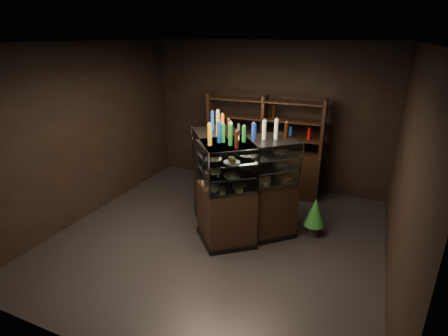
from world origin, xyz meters
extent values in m
plane|color=black|center=(0.00, 0.00, 0.00)|extent=(5.00, 5.00, 0.00)
cube|color=black|center=(0.00, 2.50, 1.50)|extent=(5.00, 0.02, 3.00)
cube|color=black|center=(0.00, -2.50, 1.50)|extent=(5.00, 0.02, 3.00)
cube|color=black|center=(2.50, 0.00, 1.50)|extent=(0.02, 5.00, 3.00)
cube|color=black|center=(-2.50, 0.00, 1.50)|extent=(0.02, 5.00, 3.00)
cube|color=black|center=(0.00, 0.00, 3.00)|extent=(5.00, 5.00, 0.02)
cube|color=black|center=(0.38, 0.26, 0.47)|extent=(1.55, 1.51, 0.94)
cube|color=black|center=(0.38, 0.26, 0.04)|extent=(1.60, 1.56, 0.08)
cube|color=black|center=(0.38, 0.26, 1.58)|extent=(1.55, 1.51, 0.06)
cube|color=silver|center=(0.38, 0.26, 0.95)|extent=(1.47, 1.43, 0.02)
cube|color=silver|center=(0.38, 0.26, 1.18)|extent=(1.47, 1.43, 0.02)
cube|color=silver|center=(0.38, 0.26, 1.38)|extent=(1.47, 1.43, 0.02)
cube|color=white|center=(0.64, -0.01, 1.28)|extent=(1.06, 0.99, 0.67)
cylinder|color=silver|center=(1.16, 0.49, 1.28)|extent=(0.03, 0.03, 0.69)
cylinder|color=silver|center=(0.10, -0.49, 1.28)|extent=(0.03, 0.03, 0.69)
cube|color=black|center=(-0.05, 0.30, 0.47)|extent=(1.45, 1.59, 0.94)
cube|color=black|center=(-0.05, 0.30, 0.04)|extent=(1.49, 1.63, 0.08)
cube|color=black|center=(-0.05, 0.30, 1.58)|extent=(1.45, 1.59, 0.06)
cube|color=silver|center=(-0.05, 0.30, 0.95)|extent=(1.37, 1.50, 0.02)
cube|color=silver|center=(-0.05, 0.30, 1.18)|extent=(1.37, 1.50, 0.02)
cube|color=silver|center=(-0.05, 0.30, 1.38)|extent=(1.37, 1.50, 0.02)
cube|color=white|center=(-0.35, 0.07, 1.28)|extent=(0.88, 1.15, 0.67)
cylinder|color=silver|center=(0.10, -0.49, 1.28)|extent=(0.03, 0.03, 0.69)
cylinder|color=silver|center=(-0.78, 0.65, 1.28)|extent=(0.03, 0.03, 0.69)
cube|color=gold|center=(-0.04, -0.18, 0.99)|extent=(0.19, 0.19, 0.06)
cube|color=gold|center=(0.26, 0.10, 0.99)|extent=(0.19, 0.19, 0.06)
cube|color=gold|center=(0.56, 0.37, 0.99)|extent=(0.19, 0.19, 0.06)
cube|color=gold|center=(0.85, 0.65, 0.99)|extent=(0.19, 0.19, 0.06)
cylinder|color=white|center=(-0.02, -0.11, 1.19)|extent=(0.24, 0.24, 0.02)
cube|color=gold|center=(-0.02, -0.11, 1.23)|extent=(0.18, 0.18, 0.05)
cylinder|color=white|center=(0.38, 0.26, 1.19)|extent=(0.24, 0.24, 0.02)
cube|color=gold|center=(0.38, 0.26, 1.23)|extent=(0.18, 0.18, 0.05)
cylinder|color=white|center=(0.79, 0.64, 1.19)|extent=(0.24, 0.24, 0.02)
cube|color=gold|center=(0.79, 0.64, 1.23)|extent=(0.18, 0.18, 0.05)
cylinder|color=white|center=(-0.02, -0.11, 1.39)|extent=(0.24, 0.24, 0.02)
cube|color=gold|center=(-0.02, -0.11, 1.43)|extent=(0.18, 0.18, 0.05)
cylinder|color=white|center=(0.38, 0.26, 1.39)|extent=(0.24, 0.24, 0.02)
cube|color=gold|center=(0.38, 0.26, 1.43)|extent=(0.18, 0.18, 0.05)
cylinder|color=white|center=(0.79, 0.64, 1.39)|extent=(0.24, 0.24, 0.02)
cube|color=gold|center=(0.79, 0.64, 1.43)|extent=(0.18, 0.18, 0.05)
cube|color=gold|center=(-0.45, 0.76, 0.99)|extent=(0.18, 0.20, 0.06)
cube|color=gold|center=(-0.20, 0.44, 0.99)|extent=(0.18, 0.20, 0.06)
cube|color=gold|center=(0.04, 0.12, 0.99)|extent=(0.18, 0.20, 0.06)
cube|color=gold|center=(0.29, -0.20, 0.99)|extent=(0.18, 0.20, 0.06)
cylinder|color=white|center=(-0.38, 0.74, 1.19)|extent=(0.24, 0.24, 0.02)
cube|color=gold|center=(-0.38, 0.74, 1.23)|extent=(0.17, 0.19, 0.05)
cylinder|color=white|center=(-0.05, 0.30, 1.19)|extent=(0.24, 0.24, 0.02)
cube|color=gold|center=(-0.05, 0.30, 1.23)|extent=(0.17, 0.19, 0.05)
cylinder|color=white|center=(0.28, -0.14, 1.19)|extent=(0.24, 0.24, 0.02)
cube|color=gold|center=(0.28, -0.14, 1.23)|extent=(0.17, 0.19, 0.05)
cylinder|color=white|center=(-0.38, 0.74, 1.39)|extent=(0.24, 0.24, 0.02)
cube|color=gold|center=(-0.38, 0.74, 1.43)|extent=(0.17, 0.19, 0.05)
cylinder|color=white|center=(-0.05, 0.30, 1.39)|extent=(0.24, 0.24, 0.02)
cube|color=gold|center=(-0.05, 0.30, 1.43)|extent=(0.17, 0.19, 0.05)
cylinder|color=white|center=(0.28, -0.14, 1.39)|extent=(0.24, 0.24, 0.02)
cube|color=gold|center=(0.28, -0.14, 1.43)|extent=(0.17, 0.19, 0.05)
cylinder|color=black|center=(-0.06, -0.15, 1.75)|extent=(0.06, 0.06, 0.28)
cylinder|color=silver|center=(-0.06, -0.15, 1.90)|extent=(0.03, 0.03, 0.02)
cylinder|color=silver|center=(0.07, -0.03, 1.75)|extent=(0.06, 0.06, 0.28)
cylinder|color=silver|center=(0.07, -0.03, 1.90)|extent=(0.03, 0.03, 0.02)
cylinder|color=#D8590A|center=(0.19, 0.09, 1.75)|extent=(0.06, 0.06, 0.28)
cylinder|color=silver|center=(0.19, 0.09, 1.90)|extent=(0.03, 0.03, 0.02)
cylinder|color=#B20C0A|center=(0.32, 0.20, 1.75)|extent=(0.06, 0.06, 0.28)
cylinder|color=silver|center=(0.32, 0.20, 1.90)|extent=(0.03, 0.03, 0.02)
cylinder|color=yellow|center=(0.45, 0.32, 1.75)|extent=(0.06, 0.06, 0.28)
cylinder|color=silver|center=(0.45, 0.32, 1.90)|extent=(0.03, 0.03, 0.02)
cylinder|color=#0F38B2|center=(0.57, 0.44, 1.75)|extent=(0.06, 0.06, 0.28)
cylinder|color=silver|center=(0.57, 0.44, 1.90)|extent=(0.03, 0.03, 0.02)
cylinder|color=#147223|center=(0.70, 0.56, 1.75)|extent=(0.06, 0.06, 0.28)
cylinder|color=silver|center=(0.70, 0.56, 1.90)|extent=(0.03, 0.03, 0.02)
cylinder|color=black|center=(0.83, 0.68, 1.75)|extent=(0.06, 0.06, 0.28)
cylinder|color=silver|center=(0.83, 0.68, 1.90)|extent=(0.03, 0.03, 0.02)
cylinder|color=black|center=(-0.42, 0.78, 1.75)|extent=(0.06, 0.06, 0.28)
cylinder|color=silver|center=(-0.42, 0.78, 1.90)|extent=(0.03, 0.03, 0.02)
cylinder|color=silver|center=(-0.31, 0.64, 1.75)|extent=(0.06, 0.06, 0.28)
cylinder|color=silver|center=(-0.31, 0.64, 1.90)|extent=(0.03, 0.03, 0.02)
cylinder|color=#D8590A|center=(-0.21, 0.51, 1.75)|extent=(0.06, 0.06, 0.28)
cylinder|color=silver|center=(-0.21, 0.51, 1.90)|extent=(0.03, 0.03, 0.02)
cylinder|color=#B20C0A|center=(-0.10, 0.37, 1.75)|extent=(0.06, 0.06, 0.28)
cylinder|color=silver|center=(-0.10, 0.37, 1.90)|extent=(0.03, 0.03, 0.02)
cylinder|color=yellow|center=(0.00, 0.23, 1.75)|extent=(0.06, 0.06, 0.28)
cylinder|color=silver|center=(0.00, 0.23, 1.90)|extent=(0.03, 0.03, 0.02)
cylinder|color=#0F38B2|center=(0.11, 0.09, 1.75)|extent=(0.06, 0.06, 0.28)
cylinder|color=silver|center=(0.11, 0.09, 1.90)|extent=(0.03, 0.03, 0.02)
cylinder|color=#147223|center=(0.21, -0.04, 1.75)|extent=(0.06, 0.06, 0.28)
cylinder|color=silver|center=(0.21, -0.04, 1.90)|extent=(0.03, 0.03, 0.02)
cylinder|color=black|center=(0.32, -0.18, 1.75)|extent=(0.06, 0.06, 0.28)
cylinder|color=silver|center=(0.32, -0.18, 1.90)|extent=(0.03, 0.03, 0.02)
cylinder|color=black|center=(1.40, 0.74, 0.09)|extent=(0.23, 0.23, 0.17)
cone|color=#1C6324|center=(1.40, 0.74, 0.41)|extent=(0.34, 0.34, 0.48)
cone|color=#1C6324|center=(1.40, 0.74, 0.57)|extent=(0.27, 0.27, 0.33)
cube|color=black|center=(0.08, 2.05, 0.45)|extent=(2.34, 0.53, 0.90)
cube|color=black|center=(-1.05, 1.99, 1.45)|extent=(0.08, 0.38, 1.10)
cube|color=black|center=(0.08, 2.05, 1.45)|extent=(0.08, 0.38, 1.10)
cube|color=black|center=(1.21, 2.11, 1.45)|extent=(0.08, 0.38, 1.10)
cube|color=black|center=(0.08, 2.05, 1.20)|extent=(2.30, 0.49, 0.03)
cube|color=black|center=(0.08, 2.05, 1.55)|extent=(2.30, 0.49, 0.03)
cube|color=black|center=(0.08, 2.05, 1.90)|extent=(2.30, 0.49, 0.03)
cylinder|color=black|center=(-0.80, 2.01, 1.32)|extent=(0.06, 0.06, 0.22)
cylinder|color=silver|center=(-0.45, 2.02, 1.32)|extent=(0.06, 0.06, 0.22)
cylinder|color=#D8590A|center=(-0.10, 2.04, 1.32)|extent=(0.06, 0.06, 0.22)
cylinder|color=#B20C0A|center=(0.26, 2.06, 1.32)|extent=(0.06, 0.06, 0.22)
cylinder|color=yellow|center=(0.61, 2.08, 1.32)|extent=(0.06, 0.06, 0.22)
cylinder|color=#0F38B2|center=(0.96, 2.09, 1.32)|extent=(0.06, 0.06, 0.22)
camera|label=1|loc=(2.04, -4.46, 3.09)|focal=28.00mm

